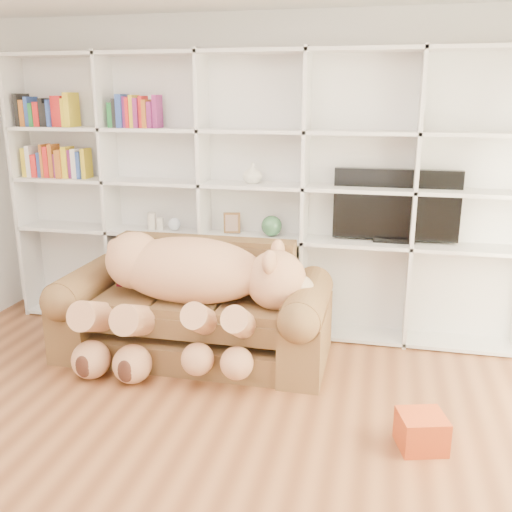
% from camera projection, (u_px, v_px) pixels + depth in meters
% --- Properties ---
extents(floor, '(5.00, 5.00, 0.00)m').
position_uv_depth(floor, '(156.00, 494.00, 3.01)').
color(floor, brown).
rests_on(floor, ground).
extents(wall_back, '(5.00, 0.02, 2.70)m').
position_uv_depth(wall_back, '(259.00, 176.00, 4.99)').
color(wall_back, white).
rests_on(wall_back, floor).
extents(bookshelf, '(4.43, 0.35, 2.40)m').
position_uv_depth(bookshelf, '(228.00, 183.00, 4.93)').
color(bookshelf, silver).
rests_on(bookshelf, floor).
extents(sofa, '(2.13, 0.92, 0.89)m').
position_uv_depth(sofa, '(195.00, 314.00, 4.58)').
color(sofa, brown).
rests_on(sofa, floor).
extents(teddy_bear, '(1.74, 0.91, 1.01)m').
position_uv_depth(teddy_bear, '(187.00, 286.00, 4.33)').
color(teddy_bear, tan).
rests_on(teddy_bear, sofa).
extents(throw_pillow, '(0.37, 0.21, 0.39)m').
position_uv_depth(throw_pillow, '(140.00, 269.00, 4.75)').
color(throw_pillow, '#570F24').
rests_on(throw_pillow, sofa).
extents(gift_box, '(0.33, 0.31, 0.21)m').
position_uv_depth(gift_box, '(421.00, 431.00, 3.39)').
color(gift_box, '#B74018').
rests_on(gift_box, floor).
extents(tv, '(1.01, 0.18, 0.60)m').
position_uv_depth(tv, '(396.00, 206.00, 4.66)').
color(tv, black).
rests_on(tv, bookshelf).
extents(picture_frame, '(0.15, 0.06, 0.18)m').
position_uv_depth(picture_frame, '(232.00, 223.00, 4.95)').
color(picture_frame, brown).
rests_on(picture_frame, bookshelf).
extents(green_vase, '(0.18, 0.18, 0.18)m').
position_uv_depth(green_vase, '(272.00, 226.00, 4.88)').
color(green_vase, '#305E3B').
rests_on(green_vase, bookshelf).
extents(figurine_tall, '(0.08, 0.08, 0.16)m').
position_uv_depth(figurine_tall, '(152.00, 221.00, 5.12)').
color(figurine_tall, beige).
rests_on(figurine_tall, bookshelf).
extents(figurine_short, '(0.07, 0.07, 0.11)m').
position_uv_depth(figurine_short, '(160.00, 224.00, 5.11)').
color(figurine_short, beige).
rests_on(figurine_short, bookshelf).
extents(snow_globe, '(0.11, 0.11, 0.11)m').
position_uv_depth(snow_globe, '(174.00, 224.00, 5.08)').
color(snow_globe, silver).
rests_on(snow_globe, bookshelf).
extents(shelf_vase, '(0.22, 0.22, 0.17)m').
position_uv_depth(shelf_vase, '(253.00, 173.00, 4.80)').
color(shelf_vase, silver).
rests_on(shelf_vase, bookshelf).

